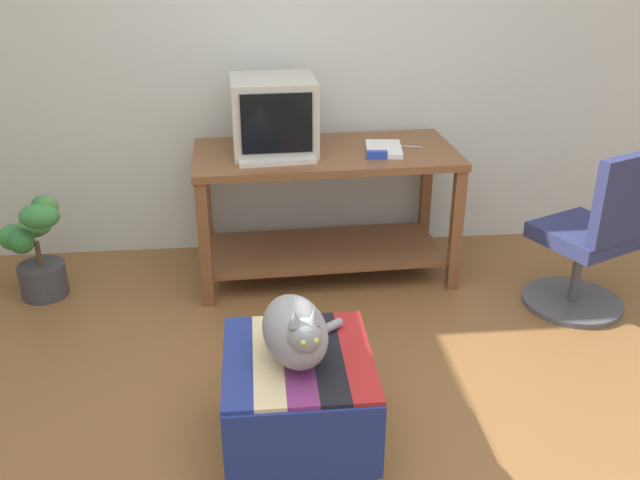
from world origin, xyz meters
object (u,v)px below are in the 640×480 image
at_px(tv_monitor, 274,116).
at_px(office_chair, 592,243).
at_px(cat, 296,332).
at_px(book, 384,149).
at_px(stapler, 377,155).
at_px(desk, 325,191).
at_px(potted_plant, 37,250).
at_px(ottoman_with_blanket, 299,400).
at_px(keyboard, 277,160).

relative_size(tv_monitor, office_chair, 0.52).
bearing_deg(cat, tv_monitor, 79.11).
relative_size(book, office_chair, 0.32).
relative_size(tv_monitor, stapler, 4.18).
bearing_deg(office_chair, book, -52.92).
xyz_separation_m(desk, potted_plant, (-1.57, -0.13, -0.23)).
xyz_separation_m(tv_monitor, office_chair, (1.58, -0.61, -0.54)).
bearing_deg(potted_plant, stapler, -0.85).
bearing_deg(tv_monitor, ottoman_with_blanket, -91.51).
bearing_deg(stapler, tv_monitor, 76.12).
bearing_deg(keyboard, potted_plant, 173.49).
bearing_deg(ottoman_with_blanket, book, 68.05).
height_order(ottoman_with_blanket, potted_plant, potted_plant).
distance_m(tv_monitor, book, 0.62).
bearing_deg(desk, office_chair, -25.88).
relative_size(potted_plant, office_chair, 0.65).
relative_size(desk, cat, 3.46).
height_order(tv_monitor, office_chair, tv_monitor).
relative_size(desk, tv_monitor, 3.17).
distance_m(keyboard, stapler, 0.53).
xyz_separation_m(ottoman_with_blanket, office_chair, (1.56, 0.89, 0.18)).
bearing_deg(cat, book, 56.77).
bearing_deg(desk, potted_plant, -177.49).
distance_m(potted_plant, stapler, 1.89).
xyz_separation_m(tv_monitor, cat, (0.01, -1.52, -0.40)).
xyz_separation_m(keyboard, office_chair, (1.58, -0.41, -0.36)).
relative_size(book, ottoman_with_blanket, 0.46).
height_order(desk, ottoman_with_blanket, desk).
distance_m(office_chair, stapler, 1.19).
distance_m(keyboard, ottoman_with_blanket, 1.41).
xyz_separation_m(keyboard, book, (0.59, 0.12, 0.00)).
xyz_separation_m(book, cat, (-0.58, -1.44, -0.22)).
relative_size(desk, office_chair, 1.64).
bearing_deg(keyboard, office_chair, -19.58).
bearing_deg(cat, stapler, 57.21).
bearing_deg(potted_plant, office_chair, -8.72).
xyz_separation_m(office_chair, stapler, (-1.05, 0.41, 0.37)).
bearing_deg(potted_plant, desk, 4.75).
relative_size(book, cat, 0.67).
bearing_deg(tv_monitor, keyboard, -91.06).
bearing_deg(desk, keyboard, -151.25).
distance_m(cat, potted_plant, 1.90).
height_order(desk, keyboard, keyboard).
distance_m(desk, keyboard, 0.40).
distance_m(potted_plant, office_chair, 2.91).
xyz_separation_m(book, ottoman_with_blanket, (-0.57, -1.42, -0.55)).
relative_size(potted_plant, stapler, 5.23).
bearing_deg(potted_plant, keyboard, -1.44).
relative_size(ottoman_with_blanket, potted_plant, 1.06).
bearing_deg(office_chair, keyboard, -39.12).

